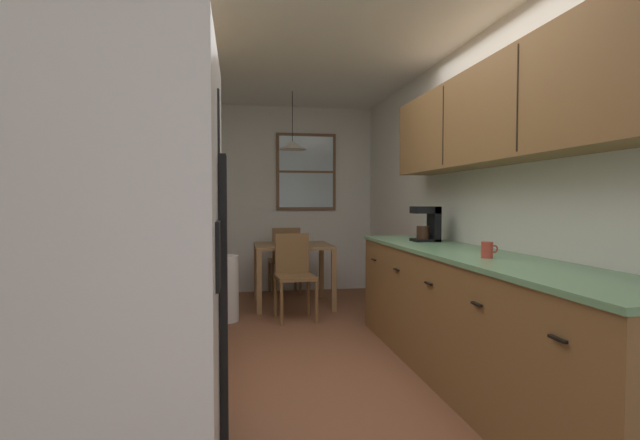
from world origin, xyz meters
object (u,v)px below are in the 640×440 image
Objects in this scene: microwave_over_range at (124,114)px; coffee_maker at (428,223)px; dining_chair_near at (294,272)px; storage_canister at (167,241)px; stove_range at (151,356)px; trash_bin at (225,288)px; mug_by_coffeemaker at (487,250)px; dining_chair_far at (285,257)px; dining_table at (293,253)px; refrigerator at (121,303)px; table_serving_bowl at (291,242)px.

coffee_maker is (2.17, 1.43, -0.62)m from microwave_over_range.
dining_chair_near is 4.51× the size of storage_canister.
storage_canister is (-0.01, 0.61, 0.53)m from stove_range.
microwave_over_range is 0.90× the size of trash_bin.
dining_chair_near is at bearing 62.14° from storage_canister.
mug_by_coffeemaker is (1.64, -2.33, 0.61)m from trash_bin.
microwave_over_range is at bearing -113.96° from dining_chair_near.
dining_chair_far reaches higher than trash_bin.
trash_bin is at bearing 147.66° from coffee_maker.
coffee_maker is at bearing -60.74° from dining_table.
coffee_maker reaches higher than dining_table.
refrigerator is at bearing -102.55° from dining_chair_far.
coffee_maker reaches higher than table_serving_bowl.
dining_table is at bearing -6.03° from table_serving_bowl.
stove_range is at bearing -0.03° from microwave_over_range.
microwave_over_range is at bearing 101.02° from refrigerator.
trash_bin is 6.31× the size of mug_by_coffeemaker.
table_serving_bowl is (1.17, 3.19, -0.91)m from microwave_over_range.
dining_chair_far is at bearing 103.82° from mug_by_coffeemaker.
refrigerator reaches higher than trash_bin.
refrigerator is at bearing -104.90° from dining_table.
table_serving_bowl is at bearing 119.79° from coffee_maker.
mug_by_coffeemaker is at bearing -68.37° from dining_chair_near.
dining_chair_far is at bearing 71.93° from storage_canister.
stove_range is at bearing -108.24° from table_serving_bowl.
stove_range is (-0.03, 0.74, -0.42)m from refrigerator.
coffee_maker is at bearing -67.18° from dining_chair_far.
table_serving_bowl is at bearing -89.61° from dining_chair_far.
stove_range reaches higher than dining_table.
microwave_over_range is at bearing -173.90° from mug_by_coffeemaker.
microwave_over_range is 2.67m from coffee_maker.
dining_table is (1.04, 3.92, -0.27)m from refrigerator.
storage_canister is at bearing -158.23° from coffee_maker.
storage_canister is 1.84× the size of mug_by_coffeemaker.
mug_by_coffeemaker reaches higher than dining_chair_far.
refrigerator is at bearing -78.98° from microwave_over_range.
table_serving_bowl reaches higher than trash_bin.
microwave_over_range is at bearing -110.06° from table_serving_bowl.
trash_bin is at bearing -139.72° from table_serving_bowl.
storage_canister is (-1.08, -2.58, 0.38)m from dining_table.
dining_table is at bearing 69.57° from microwave_over_range.
stove_range is 1.23× the size of dining_table.
stove_range is at bearing -111.79° from dining_chair_near.
stove_range reaches higher than trash_bin.
dining_table is at bearing 71.38° from stove_range.
coffee_maker is (0.98, -1.76, 0.44)m from dining_table.
table_serving_bowl is at bearing 67.74° from storage_canister.
storage_canister is 0.66× the size of coffee_maker.
microwave_over_range is at bearing -99.09° from trash_bin.
dining_table is 0.99× the size of dining_chair_far.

